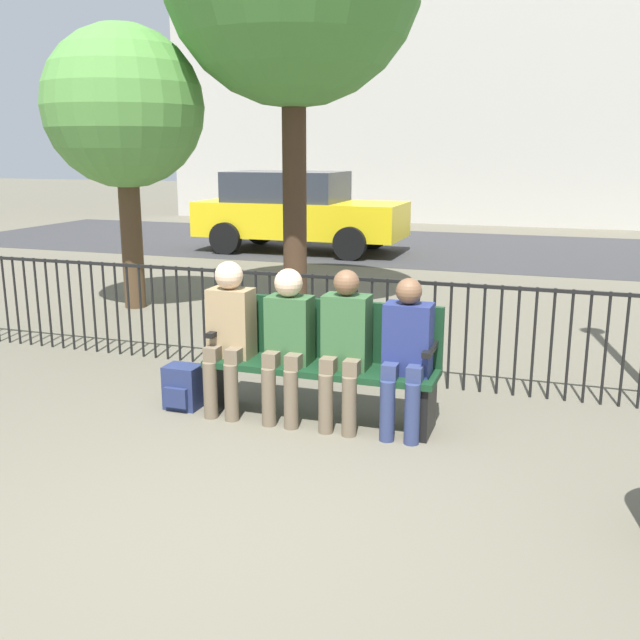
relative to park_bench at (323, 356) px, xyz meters
The scene contains 11 objects.
ground_plane 1.84m from the park_bench, 90.00° to the right, with size 80.00×80.00×0.00m, color #605B4C.
park_bench is the anchor object (origin of this frame).
seated_person_0 0.77m from the park_bench, behind, with size 0.34×0.39×1.21m.
seated_person_1 0.32m from the park_bench, 151.83° to the right, with size 0.34×0.39×1.18m.
seated_person_2 0.30m from the park_bench, 31.62° to the right, with size 0.34×0.39×1.20m.
seated_person_3 0.70m from the park_bench, 11.04° to the right, with size 0.34×0.39×1.16m.
backpack 1.20m from the park_bench, behind, with size 0.28×0.25×0.36m.
fence_railing 1.00m from the park_bench, 90.94° to the left, with size 9.01×0.03×0.95m.
tree_1 5.16m from the park_bench, 140.56° to the left, with size 2.01×2.01×3.58m.
street_surface 10.24m from the park_bench, 90.00° to the left, with size 24.00×6.00×0.01m.
parked_car_0 9.44m from the park_bench, 111.84° to the left, with size 4.20×1.94×1.62m.
Camera 1 is at (1.68, -3.24, 2.05)m, focal length 40.00 mm.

